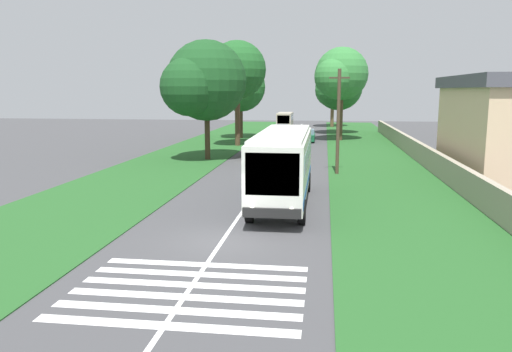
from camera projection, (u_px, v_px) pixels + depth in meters
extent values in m
plane|color=#424244|center=(222.00, 242.00, 19.56)|extent=(160.00, 160.00, 0.00)
cube|color=#235623|center=(149.00, 174.00, 35.29)|extent=(120.00, 8.00, 0.04)
cube|color=#235623|center=(390.00, 179.00, 33.13)|extent=(120.00, 8.00, 0.04)
cube|color=silver|center=(266.00, 177.00, 34.21)|extent=(110.00, 0.16, 0.01)
cube|color=silver|center=(283.00, 164.00, 25.75)|extent=(11.00, 2.50, 2.90)
cube|color=slate|center=(284.00, 153.00, 25.96)|extent=(9.68, 2.54, 0.85)
cube|color=slate|center=(272.00, 174.00, 20.36)|extent=(0.08, 2.20, 1.74)
cube|color=#1E4C9E|center=(283.00, 183.00, 25.92)|extent=(10.78, 2.53, 0.36)
cube|color=silver|center=(283.00, 133.00, 25.49)|extent=(10.56, 2.30, 0.18)
cube|color=black|center=(272.00, 213.00, 20.50)|extent=(0.16, 2.40, 0.40)
sphere|color=#F2EDCC|center=(252.00, 209.00, 20.65)|extent=(0.24, 0.24, 0.24)
sphere|color=#F2EDCC|center=(292.00, 210.00, 20.43)|extent=(0.24, 0.24, 0.24)
cylinder|color=black|center=(250.00, 210.00, 22.35)|extent=(1.10, 0.32, 1.10)
cylinder|color=black|center=(268.00, 181.00, 29.58)|extent=(1.10, 0.32, 1.10)
cylinder|color=black|center=(302.00, 212.00, 22.05)|extent=(1.10, 0.32, 1.10)
cylinder|color=black|center=(308.00, 182.00, 29.28)|extent=(1.10, 0.32, 1.10)
cube|color=silver|center=(164.00, 326.00, 12.59)|extent=(0.45, 6.80, 0.01)
cube|color=silver|center=(175.00, 310.00, 13.47)|extent=(0.45, 6.80, 0.01)
cube|color=silver|center=(184.00, 297.00, 14.34)|extent=(0.45, 6.80, 0.01)
cube|color=silver|center=(192.00, 285.00, 15.22)|extent=(0.45, 6.80, 0.01)
cube|color=silver|center=(200.00, 274.00, 16.10)|extent=(0.45, 6.80, 0.01)
cube|color=silver|center=(206.00, 265.00, 16.98)|extent=(0.45, 6.80, 0.01)
cube|color=gold|center=(255.00, 152.00, 43.92)|extent=(4.30, 1.75, 0.70)
cube|color=slate|center=(255.00, 145.00, 43.72)|extent=(2.00, 1.61, 0.55)
cylinder|color=black|center=(244.00, 156.00, 42.74)|extent=(0.64, 0.22, 0.64)
cylinder|color=black|center=(249.00, 152.00, 45.38)|extent=(0.64, 0.22, 0.64)
cylinder|color=black|center=(262.00, 156.00, 42.54)|extent=(0.64, 0.22, 0.64)
cylinder|color=black|center=(266.00, 152.00, 45.17)|extent=(0.64, 0.22, 0.64)
cube|color=#B21E1E|center=(265.00, 143.00, 50.98)|extent=(4.30, 1.75, 0.70)
cube|color=slate|center=(265.00, 137.00, 50.77)|extent=(2.00, 1.61, 0.55)
cylinder|color=black|center=(256.00, 147.00, 49.79)|extent=(0.64, 0.22, 0.64)
cylinder|color=black|center=(259.00, 144.00, 52.43)|extent=(0.64, 0.22, 0.64)
cylinder|color=black|center=(272.00, 147.00, 49.59)|extent=(0.64, 0.22, 0.64)
cylinder|color=black|center=(274.00, 144.00, 52.23)|extent=(0.64, 0.22, 0.64)
cube|color=#145933|center=(307.00, 137.00, 57.83)|extent=(4.30, 1.75, 0.70)
cube|color=slate|center=(307.00, 132.00, 57.63)|extent=(2.00, 1.61, 0.55)
cylinder|color=black|center=(300.00, 140.00, 56.65)|extent=(0.64, 0.22, 0.64)
cylinder|color=black|center=(301.00, 138.00, 59.28)|extent=(0.64, 0.22, 0.64)
cylinder|color=black|center=(314.00, 140.00, 56.44)|extent=(0.64, 0.22, 0.64)
cylinder|color=black|center=(314.00, 138.00, 59.08)|extent=(0.64, 0.22, 0.64)
cube|color=#B7A893|center=(281.00, 131.00, 65.62)|extent=(4.30, 1.75, 0.70)
cube|color=slate|center=(281.00, 127.00, 65.41)|extent=(2.00, 1.61, 0.55)
cylinder|color=black|center=(274.00, 134.00, 64.43)|extent=(0.64, 0.22, 0.64)
cylinder|color=black|center=(276.00, 132.00, 67.07)|extent=(0.64, 0.22, 0.64)
cylinder|color=black|center=(286.00, 134.00, 64.23)|extent=(0.64, 0.22, 0.64)
cylinder|color=black|center=(288.00, 132.00, 66.87)|extent=(0.64, 0.22, 0.64)
cube|color=#BFB299|center=(285.00, 120.00, 74.78)|extent=(6.00, 2.10, 2.10)
cube|color=slate|center=(285.00, 117.00, 74.91)|extent=(5.04, 2.13, 0.70)
cube|color=slate|center=(283.00, 120.00, 71.84)|extent=(0.06, 1.76, 1.18)
cylinder|color=black|center=(277.00, 128.00, 73.23)|extent=(0.76, 0.24, 0.76)
cylinder|color=black|center=(280.00, 126.00, 76.94)|extent=(0.76, 0.24, 0.76)
cylinder|color=black|center=(290.00, 128.00, 72.98)|extent=(0.76, 0.24, 0.76)
cylinder|color=black|center=(292.00, 126.00, 76.69)|extent=(0.76, 0.24, 0.76)
cylinder|color=#4C3826|center=(238.00, 116.00, 52.90)|extent=(0.55, 0.55, 6.20)
sphere|color=#1E5623|center=(237.00, 70.00, 52.11)|extent=(5.98, 5.98, 5.98)
sphere|color=#1E5623|center=(240.00, 75.00, 53.94)|extent=(3.96, 3.96, 3.96)
sphere|color=#1E5623|center=(226.00, 74.00, 50.84)|extent=(3.96, 3.96, 3.96)
cylinder|color=#3D2D1E|center=(207.00, 131.00, 42.39)|extent=(0.44, 0.44, 4.71)
sphere|color=#19471E|center=(206.00, 81.00, 41.69)|extent=(6.63, 6.63, 6.63)
sphere|color=#19471E|center=(212.00, 87.00, 43.72)|extent=(4.39, 4.39, 4.39)
sphere|color=#19471E|center=(190.00, 87.00, 40.29)|extent=(4.75, 4.75, 4.75)
cylinder|color=#4C3826|center=(241.00, 119.00, 61.56)|extent=(0.47, 0.47, 4.53)
sphere|color=#286B2D|center=(241.00, 87.00, 60.91)|extent=(5.95, 5.95, 5.95)
sphere|color=#286B2D|center=(243.00, 91.00, 62.73)|extent=(3.62, 3.62, 3.62)
sphere|color=#286B2D|center=(231.00, 91.00, 59.65)|extent=(3.50, 3.50, 3.50)
cylinder|color=#4C3826|center=(341.00, 114.00, 58.60)|extent=(0.51, 0.51, 5.96)
sphere|color=#337A38|center=(342.00, 74.00, 57.83)|extent=(6.03, 6.03, 6.03)
sphere|color=#337A38|center=(341.00, 78.00, 59.67)|extent=(4.30, 4.30, 4.30)
sphere|color=#337A38|center=(334.00, 77.00, 56.55)|extent=(4.33, 4.33, 4.33)
cylinder|color=#3D2D1E|center=(338.00, 117.00, 68.37)|extent=(0.37, 0.37, 4.50)
sphere|color=#286B2D|center=(339.00, 87.00, 67.71)|extent=(6.31, 6.31, 6.31)
sphere|color=#286B2D|center=(338.00, 90.00, 69.64)|extent=(3.53, 3.53, 3.53)
sphere|color=#286B2D|center=(332.00, 90.00, 66.37)|extent=(4.38, 4.38, 4.38)
cylinder|color=brown|center=(332.00, 106.00, 80.10)|extent=(0.53, 0.53, 6.46)
sphere|color=#337A38|center=(333.00, 75.00, 79.29)|extent=(5.86, 5.86, 5.86)
sphere|color=#337A38|center=(333.00, 78.00, 81.08)|extent=(3.70, 3.70, 3.70)
sphere|color=#337A38|center=(327.00, 78.00, 78.04)|extent=(3.98, 3.98, 3.98)
cylinder|color=#473828|center=(338.00, 122.00, 34.75)|extent=(0.24, 0.24, 7.18)
cube|color=#3D3326|center=(339.00, 78.00, 34.25)|extent=(0.12, 1.40, 0.12)
cube|color=#9E937F|center=(429.00, 158.00, 37.44)|extent=(70.00, 0.40, 1.55)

